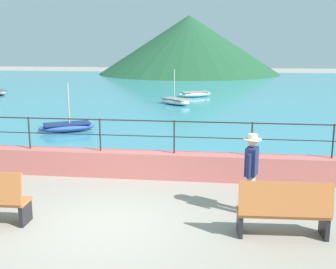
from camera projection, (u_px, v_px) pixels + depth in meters
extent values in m
plane|color=gray|center=(106.00, 224.00, 8.47)|extent=(120.00, 120.00, 0.00)
cube|color=#BC605B|center=(137.00, 164.00, 11.50)|extent=(20.00, 0.56, 0.70)
cylinder|color=#282623|center=(29.00, 133.00, 11.72)|extent=(0.04, 0.04, 0.90)
cylinder|color=#282623|center=(100.00, 135.00, 11.46)|extent=(0.04, 0.04, 0.90)
cylinder|color=#282623|center=(174.00, 137.00, 11.20)|extent=(0.04, 0.04, 0.90)
cylinder|color=#282623|center=(252.00, 139.00, 10.95)|extent=(0.04, 0.04, 0.90)
cylinder|color=#282623|center=(333.00, 141.00, 10.69)|extent=(0.04, 0.04, 0.90)
cylinder|color=#282623|center=(136.00, 120.00, 11.24)|extent=(18.40, 0.04, 0.04)
cylinder|color=#282623|center=(137.00, 136.00, 11.33)|extent=(18.40, 0.03, 0.03)
cube|color=teal|center=(194.00, 90.00, 33.52)|extent=(64.00, 44.32, 0.06)
cone|color=#1E4C2D|center=(189.00, 45.00, 51.59)|extent=(22.45, 22.45, 7.12)
cube|color=black|center=(26.00, 213.00, 8.48)|extent=(0.10, 0.47, 0.43)
cube|color=#B76633|center=(282.00, 212.00, 7.90)|extent=(1.73, 0.62, 0.06)
cube|color=#B76633|center=(286.00, 199.00, 7.61)|extent=(1.71, 0.24, 0.64)
cube|color=black|center=(240.00, 223.00, 8.01)|extent=(0.11, 0.47, 0.43)
cube|color=black|center=(324.00, 226.00, 7.90)|extent=(0.11, 0.47, 0.43)
cylinder|color=beige|center=(251.00, 193.00, 9.02)|extent=(0.15, 0.15, 0.86)
cylinder|color=beige|center=(249.00, 196.00, 8.86)|extent=(0.15, 0.15, 0.86)
cube|color=navy|center=(252.00, 161.00, 8.79)|extent=(0.31, 0.41, 0.60)
cylinder|color=navy|center=(254.00, 160.00, 9.01)|extent=(0.09, 0.09, 0.52)
cylinder|color=navy|center=(249.00, 166.00, 8.58)|extent=(0.09, 0.09, 0.52)
sphere|color=beige|center=(253.00, 142.00, 8.70)|extent=(0.22, 0.22, 0.22)
cylinder|color=beige|center=(253.00, 139.00, 8.69)|extent=(0.38, 0.38, 0.02)
cylinder|color=beige|center=(253.00, 136.00, 8.68)|extent=(0.20, 0.20, 0.10)
ellipsoid|color=white|center=(175.00, 101.00, 25.11)|extent=(2.30, 2.22, 0.36)
cube|color=gray|center=(175.00, 99.00, 25.08)|extent=(1.87, 1.81, 0.06)
cylinder|color=#B2A899|center=(174.00, 84.00, 24.97)|extent=(0.06, 0.06, 1.72)
ellipsoid|color=white|center=(195.00, 94.00, 28.82)|extent=(2.47, 1.76, 0.36)
cube|color=gray|center=(195.00, 92.00, 28.79)|extent=(1.99, 1.45, 0.06)
ellipsoid|color=#2D4C9E|center=(67.00, 127.00, 17.24)|extent=(2.45, 1.91, 0.36)
cube|color=navy|center=(67.00, 124.00, 17.21)|extent=(1.98, 1.56, 0.06)
cylinder|color=#B2A899|center=(68.00, 103.00, 17.07)|extent=(0.06, 0.06, 1.62)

